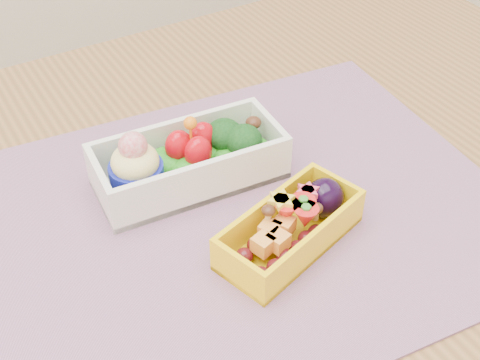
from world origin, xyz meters
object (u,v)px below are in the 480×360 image
table (206,291)px  bento_white (188,161)px  placemat (236,215)px  bento_yellow (293,226)px

table → bento_white: bento_white is taller
placemat → bento_yellow: bearing=-67.5°
table → bento_yellow: bento_yellow is taller
placemat → bento_white: bearing=103.2°
placemat → bento_yellow: bento_yellow is taller
placemat → bento_white: (-0.02, 0.07, 0.03)m
placemat → bento_yellow: (0.03, -0.06, 0.02)m
bento_white → table: bearing=-102.5°
table → placemat: bearing=-8.0°
placemat → bento_white: bento_white is taller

